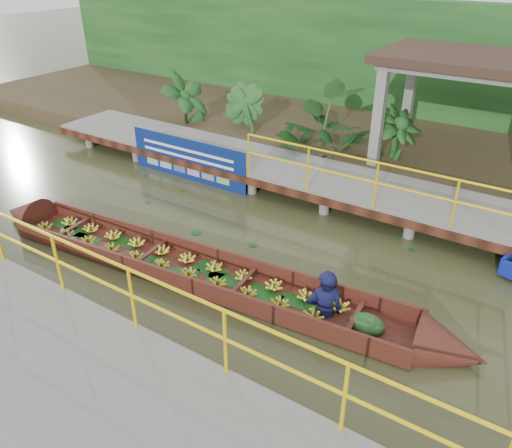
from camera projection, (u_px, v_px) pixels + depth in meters
The scene contains 9 objects.
ground at pixel (220, 253), 10.10m from camera, with size 80.00×80.00×0.00m, color #303319.
land_strip at pixel (364, 138), 15.48m from camera, with size 30.00×8.00×0.45m, color #332919.
far_dock at pixel (302, 174), 12.37m from camera, with size 16.00×2.06×1.66m.
near_dock at pixel (87, 403), 6.41m from camera, with size 18.00×2.40×1.73m.
pavilion at pixel (474, 71), 11.91m from camera, with size 4.40×3.00×3.00m.
foliage_backdrop at pixel (399, 65), 16.44m from camera, with size 30.00×0.80×4.00m, color #123A15.
vendor_boat at pixel (208, 270), 9.15m from camera, with size 10.28×1.89×2.15m.
blue_banner at pixel (188, 160), 13.01m from camera, with size 3.66×0.04×1.14m.
tropical_plants at pixel (379, 132), 12.80m from camera, with size 14.30×1.30×1.62m.
Camera 1 is at (5.26, -6.76, 5.44)m, focal length 35.00 mm.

